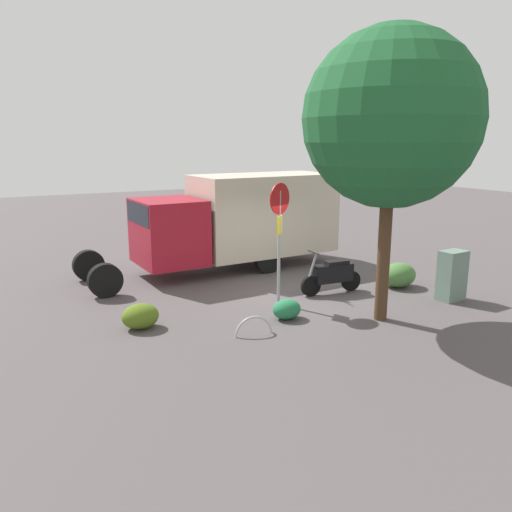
% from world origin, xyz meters
% --- Properties ---
extents(ground_plane, '(60.00, 60.00, 0.00)m').
position_xyz_m(ground_plane, '(0.00, 0.00, 0.00)').
color(ground_plane, '#4F484A').
extents(box_truck_near, '(8.16, 2.42, 2.96)m').
position_xyz_m(box_truck_near, '(0.06, -3.52, 1.63)').
color(box_truck_near, black).
rests_on(box_truck_near, ground).
extents(motorcycle, '(1.81, 0.55, 1.20)m').
position_xyz_m(motorcycle, '(-0.91, 0.15, 0.52)').
color(motorcycle, black).
rests_on(motorcycle, ground).
extents(stop_sign, '(0.71, 0.33, 3.04)m').
position_xyz_m(stop_sign, '(0.86, 0.30, 2.02)').
color(stop_sign, '#9E9EA3').
rests_on(stop_sign, ground).
extents(street_tree, '(3.79, 3.79, 6.36)m').
position_xyz_m(street_tree, '(-0.65, 2.32, 4.45)').
color(street_tree, '#47301E').
rests_on(street_tree, ground).
extents(utility_cabinet, '(0.70, 0.50, 1.29)m').
position_xyz_m(utility_cabinet, '(-3.24, 2.08, 0.65)').
color(utility_cabinet, slate).
rests_on(utility_cabinet, ground).
extents(bike_rack_hoop, '(0.85, 0.16, 0.85)m').
position_xyz_m(bike_rack_hoop, '(2.37, 1.78, 0.00)').
color(bike_rack_hoop, '#B7B7BC').
rests_on(bike_rack_hoop, ground).
extents(shrub_near_sign, '(0.81, 0.66, 0.55)m').
position_xyz_m(shrub_near_sign, '(4.35, 0.25, 0.28)').
color(shrub_near_sign, '#506A1B').
rests_on(shrub_near_sign, ground).
extents(shrub_mid_verge, '(1.01, 0.83, 0.69)m').
position_xyz_m(shrub_mid_verge, '(-2.91, 0.56, 0.34)').
color(shrub_mid_verge, '#467438').
rests_on(shrub_mid_verge, ground).
extents(shrub_by_tree, '(0.68, 0.55, 0.46)m').
position_xyz_m(shrub_by_tree, '(1.23, 1.27, 0.23)').
color(shrub_by_tree, '#237145').
rests_on(shrub_by_tree, ground).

